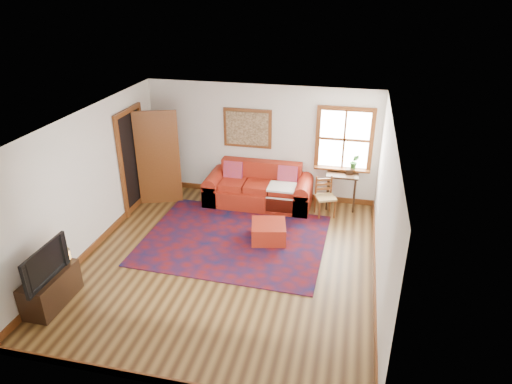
% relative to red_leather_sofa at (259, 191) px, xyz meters
% --- Properties ---
extents(ground, '(5.50, 5.50, 0.00)m').
position_rel_red_leather_sofa_xyz_m(ground, '(-0.05, -2.31, -0.29)').
color(ground, '#3E2610').
rests_on(ground, ground).
extents(room_envelope, '(5.04, 5.54, 2.52)m').
position_rel_red_leather_sofa_xyz_m(room_envelope, '(-0.05, -2.30, 1.36)').
color(room_envelope, silver).
rests_on(room_envelope, ground).
extents(window, '(1.18, 0.20, 1.38)m').
position_rel_red_leather_sofa_xyz_m(window, '(1.74, 0.39, 1.02)').
color(window, white).
rests_on(window, ground).
extents(doorway, '(0.89, 1.08, 2.14)m').
position_rel_red_leather_sofa_xyz_m(doorway, '(-2.25, -0.53, 0.78)').
color(doorway, black).
rests_on(doorway, ground).
extents(framed_artwork, '(1.05, 0.07, 0.85)m').
position_rel_red_leather_sofa_xyz_m(framed_artwork, '(-0.35, 0.40, 1.26)').
color(framed_artwork, brown).
rests_on(framed_artwork, ground).
extents(persian_rug, '(3.41, 2.76, 0.02)m').
position_rel_red_leather_sofa_xyz_m(persian_rug, '(-0.12, -1.61, -0.28)').
color(persian_rug, '#590C0E').
rests_on(persian_rug, ground).
extents(red_leather_sofa, '(2.26, 0.93, 0.88)m').
position_rel_red_leather_sofa_xyz_m(red_leather_sofa, '(0.00, 0.00, 0.00)').
color(red_leather_sofa, maroon).
rests_on(red_leather_sofa, ground).
extents(red_ottoman, '(0.74, 0.74, 0.36)m').
position_rel_red_leather_sofa_xyz_m(red_ottoman, '(0.51, -1.47, -0.11)').
color(red_ottoman, maroon).
rests_on(red_ottoman, ground).
extents(side_table, '(0.65, 0.49, 0.78)m').
position_rel_red_leather_sofa_xyz_m(side_table, '(1.74, 0.22, 0.36)').
color(side_table, black).
rests_on(side_table, ground).
extents(ladder_back_chair, '(0.49, 0.48, 0.82)m').
position_rel_red_leather_sofa_xyz_m(ladder_back_chair, '(1.42, -0.20, 0.15)').
color(ladder_back_chair, tan).
rests_on(ladder_back_chair, ground).
extents(media_cabinet, '(0.43, 0.95, 0.52)m').
position_rel_red_leather_sofa_xyz_m(media_cabinet, '(-2.32, -3.98, -0.03)').
color(media_cabinet, black).
rests_on(media_cabinet, ground).
extents(television, '(0.13, 0.96, 0.55)m').
position_rel_red_leather_sofa_xyz_m(television, '(-2.30, -4.09, 0.50)').
color(television, black).
rests_on(television, media_cabinet).
extents(candle_hurricane, '(0.12, 0.12, 0.18)m').
position_rel_red_leather_sofa_xyz_m(candle_hurricane, '(-2.27, -3.55, 0.31)').
color(candle_hurricane, silver).
rests_on(candle_hurricane, media_cabinet).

